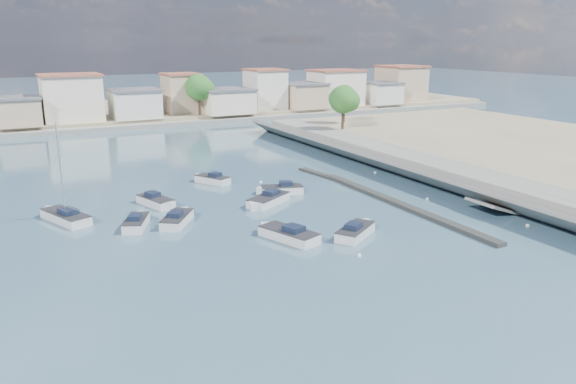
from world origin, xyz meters
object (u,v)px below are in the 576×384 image
(motorboat_d, at_px, (267,201))
(motorboat_e, at_px, (178,219))
(motorboat_c, at_px, (280,190))
(motorboat_a, at_px, (286,234))
(motorboat_h, at_px, (356,231))
(motorboat_f, at_px, (211,180))
(motorboat_g, at_px, (157,202))
(sailboat, at_px, (64,216))
(motorboat_b, at_px, (137,222))

(motorboat_d, bearing_deg, motorboat_e, -169.63)
(motorboat_c, distance_m, motorboat_e, 13.25)
(motorboat_a, distance_m, motorboat_h, 5.81)
(motorboat_f, bearing_deg, motorboat_a, -92.05)
(motorboat_g, bearing_deg, sailboat, -174.17)
(motorboat_b, relative_size, motorboat_g, 0.89)
(motorboat_e, distance_m, motorboat_g, 6.14)
(motorboat_c, xyz_separation_m, motorboat_d, (-2.90, -3.12, -0.00))
(motorboat_b, distance_m, motorboat_g, 6.29)
(motorboat_e, xyz_separation_m, sailboat, (-8.85, 5.26, 0.04))
(motorboat_c, distance_m, sailboat, 21.19)
(motorboat_b, relative_size, motorboat_e, 0.96)
(motorboat_e, xyz_separation_m, motorboat_g, (-0.30, 6.13, 0.00))
(motorboat_d, xyz_separation_m, motorboat_f, (-2.00, 10.71, 0.00))
(motorboat_c, height_order, sailboat, sailboat)
(motorboat_e, bearing_deg, motorboat_f, 59.12)
(motorboat_b, distance_m, motorboat_e, 3.50)
(motorboat_d, distance_m, motorboat_f, 10.89)
(motorboat_b, xyz_separation_m, motorboat_d, (12.87, 1.05, -0.00))
(motorboat_a, bearing_deg, motorboat_e, 130.34)
(motorboat_c, bearing_deg, motorboat_h, -90.60)
(motorboat_c, xyz_separation_m, sailboat, (-21.19, 0.40, 0.04))
(motorboat_c, height_order, motorboat_g, same)
(motorboat_b, height_order, motorboat_f, same)
(motorboat_b, xyz_separation_m, motorboat_e, (3.44, -0.67, 0.00))
(motorboat_a, distance_m, motorboat_f, 20.35)
(motorboat_h, bearing_deg, motorboat_a, 160.34)
(motorboat_e, relative_size, motorboat_g, 0.93)
(motorboat_a, distance_m, motorboat_d, 10.00)
(sailboat, bearing_deg, motorboat_h, -35.69)
(motorboat_a, xyz_separation_m, motorboat_h, (5.47, -1.95, -0.00))
(motorboat_a, bearing_deg, motorboat_c, 66.19)
(motorboat_a, xyz_separation_m, motorboat_g, (-7.01, 14.03, 0.00))
(motorboat_a, bearing_deg, motorboat_d, 74.19)
(motorboat_b, relative_size, sailboat, 0.49)
(motorboat_e, bearing_deg, motorboat_a, -49.66)
(motorboat_e, relative_size, motorboat_h, 0.98)
(motorboat_b, xyz_separation_m, sailboat, (-5.41, 4.58, 0.04))
(motorboat_c, bearing_deg, motorboat_f, 122.86)
(motorboat_a, relative_size, motorboat_c, 1.17)
(motorboat_h, bearing_deg, motorboat_d, 103.34)
(motorboat_c, relative_size, motorboat_f, 1.12)
(motorboat_c, xyz_separation_m, motorboat_f, (-4.90, 7.58, -0.00))
(motorboat_g, bearing_deg, motorboat_e, -87.20)
(motorboat_a, relative_size, motorboat_e, 1.24)
(motorboat_d, xyz_separation_m, motorboat_e, (-9.43, -1.73, 0.00))
(motorboat_a, bearing_deg, motorboat_h, -19.66)
(motorboat_c, relative_size, motorboat_d, 0.94)
(motorboat_b, xyz_separation_m, motorboat_h, (15.62, -10.53, 0.00))
(motorboat_h, height_order, sailboat, sailboat)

